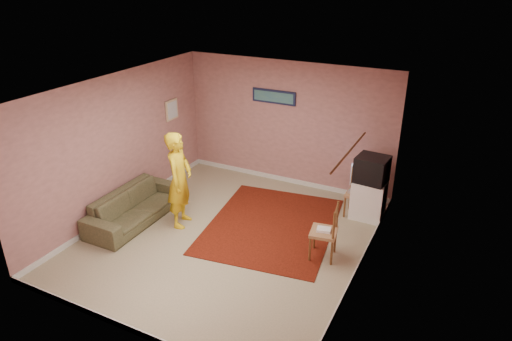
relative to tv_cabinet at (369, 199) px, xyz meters
The scene contains 26 objects.
ground 2.67m from the tv_cabinet, 137.44° to the right, with size 5.00×5.00×0.00m, color tan.
wall_back 2.28m from the tv_cabinet, 160.02° to the left, with size 4.50×0.02×2.60m, color tan.
wall_front 4.81m from the tv_cabinet, 114.44° to the right, with size 4.50×0.02×2.60m, color tan.
wall_left 4.66m from the tv_cabinet, 156.91° to the right, with size 0.02×5.00×2.60m, color tan.
wall_right 2.04m from the tv_cabinet, 80.49° to the right, with size 0.02×5.00×2.60m, color tan.
ceiling 3.47m from the tv_cabinet, 137.44° to the right, with size 4.50×5.00×0.02m, color white.
baseboard_back 2.10m from the tv_cabinet, 160.28° to the left, with size 4.50×0.02×0.10m, color silver.
baseboard_front 4.71m from the tv_cabinet, 114.49° to the right, with size 4.50×0.02×0.10m, color silver.
baseboard_left 4.57m from the tv_cabinet, 156.86° to the right, with size 0.02×5.00×0.10m, color silver.
baseboard_right 1.84m from the tv_cabinet, 80.80° to the right, with size 0.02×5.00×0.10m, color silver.
window 2.92m from the tv_cabinet, 83.76° to the right, with size 0.01×1.10×1.50m, color black.
curtain_sheer 2.99m from the tv_cabinet, 84.37° to the right, with size 0.01×0.75×2.10m, color silver.
curtain_floral 2.33m from the tv_cabinet, 82.94° to the right, with size 0.01×0.35×2.10m, color beige.
curtain_rod 3.34m from the tv_cabinet, 84.69° to the right, with size 0.02×0.02×1.40m, color brown.
picture_back 2.78m from the tv_cabinet, 163.29° to the left, with size 0.95×0.04×0.28m.
picture_left 4.34m from the tv_cabinet, behind, with size 0.04×0.38×0.42m.
area_rug 1.86m from the tv_cabinet, 142.84° to the right, with size 2.16×2.70×0.01m, color black.
tv_cabinet is the anchor object (origin of this frame).
crt_tv 0.60m from the tv_cabinet, behind, with size 0.60×0.54×0.47m.
chair_a 0.28m from the tv_cabinet, 165.70° to the right, with size 0.41×0.39×0.49m.
dvd_player 0.24m from the tv_cabinet, 165.70° to the right, with size 0.31×0.22×0.05m, color #B1B0B5.
blue_throw 0.44m from the tv_cabinet, 144.96° to the left, with size 0.41×0.05×0.43m, color #82B1D4.
chair_b 1.64m from the tv_cabinet, 101.39° to the right, with size 0.47×0.48×0.51m.
game_console 1.63m from the tv_cabinet, 101.39° to the right, with size 0.21×0.16×0.04m, color white.
sofa 4.27m from the tv_cabinet, 151.48° to the right, with size 1.98×0.77×0.58m, color brown.
person 3.45m from the tv_cabinet, 149.22° to the right, with size 0.63×0.42×1.74m, color gold.
Camera 1 is at (3.43, -5.75, 4.28)m, focal length 32.00 mm.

